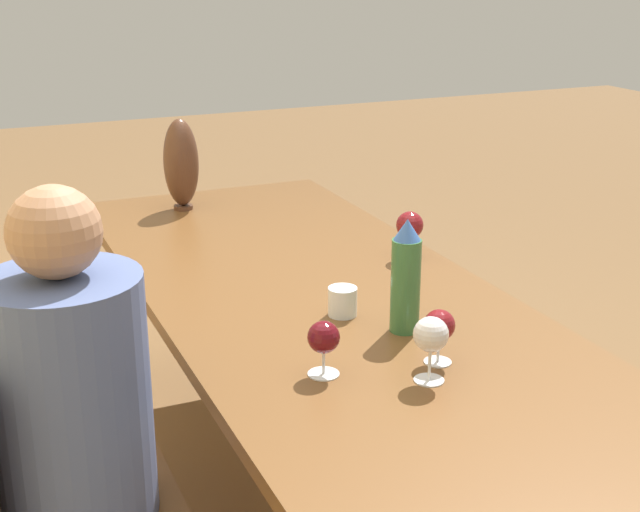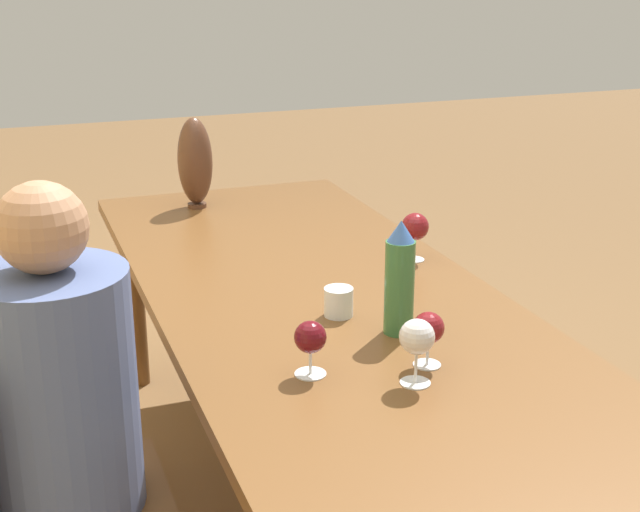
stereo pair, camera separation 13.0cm
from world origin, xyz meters
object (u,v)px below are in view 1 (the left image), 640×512
at_px(water_bottle, 406,278).
at_px(wine_glass_0, 324,339).
at_px(wine_glass_2, 439,326).
at_px(wine_glass_3, 430,336).
at_px(water_tumbler, 343,301).
at_px(wine_glass_1, 410,226).
at_px(vase, 181,163).
at_px(person_near, 82,436).
at_px(chair_near, 51,511).
at_px(chair_far, 21,389).

distance_m(water_bottle, wine_glass_0, 0.32).
bearing_deg(wine_glass_2, wine_glass_3, 136.74).
height_order(water_bottle, water_tumbler, water_bottle).
distance_m(wine_glass_0, wine_glass_3, 0.23).
distance_m(wine_glass_1, wine_glass_2, 0.73).
bearing_deg(water_bottle, wine_glass_3, 162.26).
height_order(vase, wine_glass_0, vase).
bearing_deg(wine_glass_2, water_tumbler, 13.60).
relative_size(water_bottle, wine_glass_3, 1.92).
bearing_deg(person_near, water_tumbler, -75.29).
distance_m(wine_glass_2, chair_near, 0.94).
distance_m(wine_glass_2, person_near, 0.82).
xyz_separation_m(wine_glass_1, chair_far, (0.11, 1.16, -0.36)).
height_order(water_tumbler, chair_near, chair_near).
xyz_separation_m(wine_glass_1, wine_glass_2, (-0.67, 0.29, -0.01)).
relative_size(wine_glass_1, wine_glass_2, 1.15).
relative_size(wine_glass_3, chair_far, 0.17).
bearing_deg(wine_glass_2, wine_glass_0, 79.67).
bearing_deg(wine_glass_1, water_bottle, 149.95).
bearing_deg(wine_glass_1, wine_glass_2, 156.36).
xyz_separation_m(water_bottle, wine_glass_3, (-0.26, 0.08, -0.03)).
distance_m(water_bottle, water_tumbler, 0.21).
height_order(wine_glass_3, chair_far, wine_glass_3).
height_order(water_bottle, vase, vase).
bearing_deg(person_near, chair_near, 90.00).
relative_size(wine_glass_0, wine_glass_3, 0.85).
relative_size(water_tumbler, wine_glass_0, 0.59).
distance_m(vase, chair_far, 1.06).
bearing_deg(wine_glass_0, wine_glass_2, -100.33).
xyz_separation_m(water_bottle, wine_glass_0, (-0.14, 0.28, -0.05)).
height_order(water_tumbler, wine_glass_1, wine_glass_1).
bearing_deg(chair_near, person_near, -90.00).
bearing_deg(water_tumbler, vase, 5.74).
distance_m(vase, wine_glass_1, 0.95).
xyz_separation_m(water_bottle, wine_glass_1, (0.48, -0.28, -0.04)).
height_order(water_tumbler, wine_glass_2, wine_glass_2).
relative_size(vase, wine_glass_2, 2.57).
bearing_deg(chair_far, chair_near, 180.00).
bearing_deg(vase, chair_near, 153.18).
distance_m(water_tumbler, vase, 1.15).
relative_size(water_bottle, chair_far, 0.33).
relative_size(wine_glass_1, chair_far, 0.17).
relative_size(water_tumbler, person_near, 0.06).
xyz_separation_m(wine_glass_1, person_near, (-0.51, 1.08, -0.20)).
bearing_deg(vase, chair_far, 136.24).
height_order(wine_glass_0, person_near, person_near).
bearing_deg(vase, water_tumbler, -174.26).
distance_m(wine_glass_2, chair_far, 1.21).
bearing_deg(person_near, wine_glass_3, -107.72).
bearing_deg(wine_glass_3, water_tumbler, 2.08).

